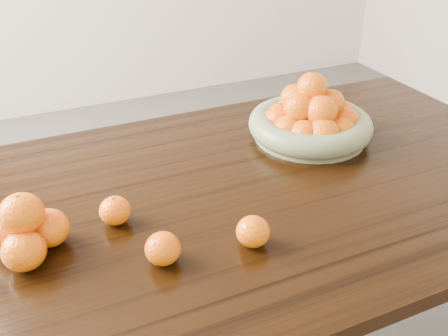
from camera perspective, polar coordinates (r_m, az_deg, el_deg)
name	(u,v)px	position (r m, az deg, el deg)	size (l,w,h in m)	color
dining_table	(206,224)	(1.31, -2.07, -6.39)	(2.00, 1.00, 0.75)	black
fruit_bowl	(311,120)	(1.53, 9.93, 5.42)	(0.37, 0.37, 0.21)	gray
orange_pyramid	(26,231)	(1.12, -21.70, -6.67)	(0.17, 0.17, 0.14)	orange
loose_orange_0	(115,211)	(1.17, -12.35, -4.78)	(0.07, 0.07, 0.07)	orange
loose_orange_1	(163,249)	(1.04, -7.01, -9.13)	(0.07, 0.07, 0.07)	orange
loose_orange_2	(253,232)	(1.08, 3.33, -7.26)	(0.07, 0.07, 0.07)	orange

